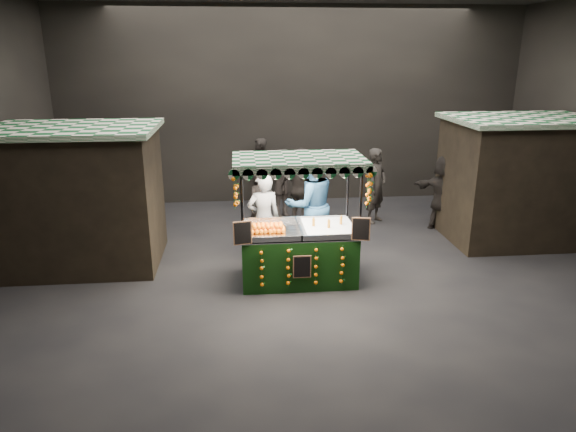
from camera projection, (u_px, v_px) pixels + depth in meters
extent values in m
plane|color=black|center=(321.00, 274.00, 9.43)|extent=(12.00, 12.00, 0.00)
cube|color=black|center=(292.00, 107.00, 13.40)|extent=(12.00, 0.10, 5.00)
cube|color=black|center=(432.00, 242.00, 3.93)|extent=(12.00, 0.10, 5.00)
cube|color=black|center=(79.00, 200.00, 9.58)|extent=(2.80, 2.00, 2.50)
cube|color=#114F24|center=(70.00, 129.00, 9.19)|extent=(3.00, 2.20, 0.10)
cube|color=black|center=(518.00, 182.00, 10.88)|extent=(2.80, 2.00, 2.50)
cube|color=#114F24|center=(526.00, 120.00, 10.48)|extent=(3.00, 2.20, 0.10)
cube|color=black|center=(298.00, 256.00, 9.07)|extent=(1.96, 1.07, 0.89)
cube|color=silver|center=(298.00, 231.00, 8.93)|extent=(1.96, 1.07, 0.04)
cylinder|color=black|center=(243.00, 234.00, 8.31)|extent=(0.04, 0.04, 2.14)
cylinder|color=black|center=(359.00, 231.00, 8.48)|extent=(0.04, 0.04, 2.14)
cylinder|color=black|center=(242.00, 215.00, 9.27)|extent=(0.04, 0.04, 2.14)
cylinder|color=black|center=(347.00, 212.00, 9.45)|extent=(0.04, 0.04, 2.14)
cube|color=#114F24|center=(299.00, 159.00, 8.54)|extent=(2.18, 1.29, 0.07)
cube|color=silver|center=(329.00, 227.00, 8.96)|extent=(0.87, 0.96, 0.07)
cube|color=black|center=(243.00, 233.00, 8.24)|extent=(0.30, 0.08, 0.39)
cube|color=black|center=(361.00, 229.00, 8.42)|extent=(0.30, 0.08, 0.39)
cube|color=black|center=(302.00, 267.00, 8.51)|extent=(0.30, 0.02, 0.39)
imported|color=gray|center=(264.00, 219.00, 9.76)|extent=(0.69, 0.51, 1.72)
imported|color=navy|center=(310.00, 205.00, 9.97)|extent=(1.19, 1.03, 2.09)
imported|color=black|center=(262.00, 207.00, 10.81)|extent=(0.63, 0.49, 1.53)
imported|color=#2D2624|center=(459.00, 198.00, 11.41)|extent=(0.96, 0.92, 1.55)
imported|color=#2E2825|center=(302.00, 189.00, 11.64)|extent=(1.13, 1.01, 1.84)
imported|color=#2C2624|center=(283.00, 184.00, 12.44)|extent=(1.24, 1.03, 1.66)
imported|color=#2E2925|center=(114.00, 183.00, 12.60)|extent=(0.86, 0.65, 1.59)
imported|color=#282421|center=(444.00, 193.00, 11.54)|extent=(1.45, 1.51, 1.71)
imported|color=black|center=(259.00, 172.00, 13.44)|extent=(0.44, 0.65, 1.75)
imported|color=#2D2825|center=(376.00, 186.00, 12.06)|extent=(0.74, 0.75, 1.76)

